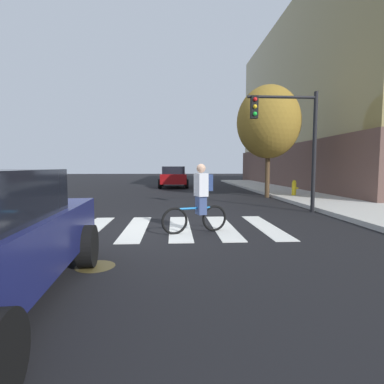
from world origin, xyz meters
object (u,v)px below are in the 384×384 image
Objects in this scene: sedan_mid at (174,177)px; traffic_light_near at (292,131)px; fire_hydrant at (294,188)px; street_tree_near at (268,122)px; manhole_cover at (95,266)px; cyclist at (200,198)px.

sedan_mid is 14.13m from traffic_light_near.
street_tree_near reaches higher than fire_hydrant.
sedan_mid is 9.99m from street_tree_near.
manhole_cover is at bearing -125.79° from fire_hydrant.
sedan_mid is at bearing 107.14° from traffic_light_near.
manhole_cover is 3.23m from cyclist.
street_tree_near is (0.80, 5.23, 1.04)m from traffic_light_near.
street_tree_near reaches higher than sedan_mid.
cyclist is (1.92, 2.46, 0.84)m from manhole_cover.
traffic_light_near is at bearing -98.71° from street_tree_near.
street_tree_near reaches higher than manhole_cover.
sedan_mid is at bearing 121.17° from street_tree_near.
sedan_mid is (1.25, 18.91, 0.83)m from manhole_cover.
manhole_cover is at bearing -134.12° from traffic_light_near.
manhole_cover is at bearing -127.96° from cyclist.
fire_hydrant is (5.53, 7.87, -0.31)m from cyclist.
cyclist is at bearing -125.08° from fire_hydrant.
traffic_light_near is 5.39m from street_tree_near.
street_tree_near is (-1.27, 0.44, 3.37)m from fire_hydrant.
traffic_light_near is (3.46, 3.09, 2.02)m from cyclist.
cyclist is 5.05m from traffic_light_near.
fire_hydrant is at bearing 66.61° from traffic_light_near.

